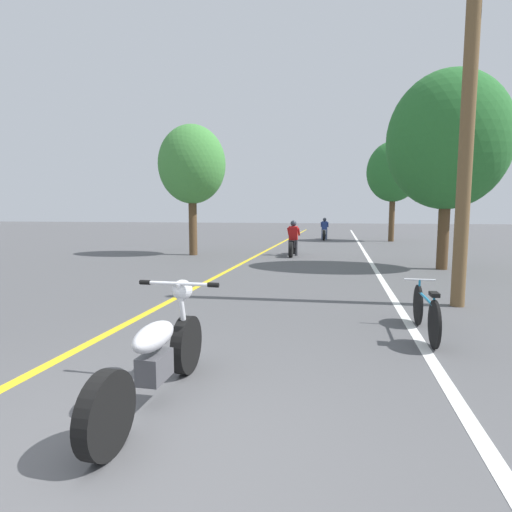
{
  "coord_description": "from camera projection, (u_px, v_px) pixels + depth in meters",
  "views": [
    {
      "loc": [
        1.45,
        -2.2,
        1.7
      ],
      "look_at": [
        -0.03,
        4.9,
        0.9
      ],
      "focal_mm": 28.0,
      "sensor_mm": 36.0,
      "label": 1
    }
  ],
  "objects": [
    {
      "name": "ground_plane",
      "position": [
        108.0,
        471.0,
        2.63
      ],
      "size": [
        120.0,
        120.0,
        0.0
      ],
      "primitive_type": "plane",
      "color": "#515154"
    },
    {
      "name": "roadside_tree_left",
      "position": [
        192.0,
        165.0,
        15.54
      ],
      "size": [
        2.65,
        2.38,
        5.07
      ],
      "color": "#513A23",
      "rests_on": "ground"
    },
    {
      "name": "lane_stripe_center",
      "position": [
        256.0,
        256.0,
        15.52
      ],
      "size": [
        0.14,
        48.0,
        0.01
      ],
      "primitive_type": "cube",
      "color": "yellow",
      "rests_on": "ground"
    },
    {
      "name": "motorcycle_foreground",
      "position": [
        157.0,
        356.0,
        3.53
      ],
      "size": [
        0.83,
        2.1,
        1.02
      ],
      "color": "black",
      "rests_on": "ground"
    },
    {
      "name": "roadside_tree_right_far",
      "position": [
        393.0,
        172.0,
        22.89
      ],
      "size": [
        3.0,
        2.7,
        5.75
      ],
      "color": "#513A23",
      "rests_on": "ground"
    },
    {
      "name": "lane_stripe_edge",
      "position": [
        369.0,
        258.0,
        14.66
      ],
      "size": [
        0.14,
        48.0,
        0.01
      ],
      "primitive_type": "cube",
      "color": "white",
      "rests_on": "ground"
    },
    {
      "name": "bicycle_parked",
      "position": [
        426.0,
        312.0,
        5.49
      ],
      "size": [
        0.44,
        1.69,
        0.71
      ],
      "color": "black",
      "rests_on": "ground"
    },
    {
      "name": "utility_pole",
      "position": [
        467.0,
        130.0,
        6.92
      ],
      "size": [
        1.1,
        0.24,
        6.07
      ],
      "color": "brown",
      "rests_on": "ground"
    },
    {
      "name": "motorcycle_rider_far",
      "position": [
        324.0,
        231.0,
        24.76
      ],
      "size": [
        0.5,
        2.14,
        1.35
      ],
      "color": "black",
      "rests_on": "ground"
    },
    {
      "name": "roadside_tree_right_near",
      "position": [
        448.0,
        141.0,
        11.52
      ],
      "size": [
        3.44,
        3.1,
        5.74
      ],
      "color": "#513A23",
      "rests_on": "ground"
    },
    {
      "name": "motorcycle_rider_lead",
      "position": [
        293.0,
        242.0,
        15.66
      ],
      "size": [
        0.5,
        1.99,
        1.38
      ],
      "color": "black",
      "rests_on": "ground"
    }
  ]
}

